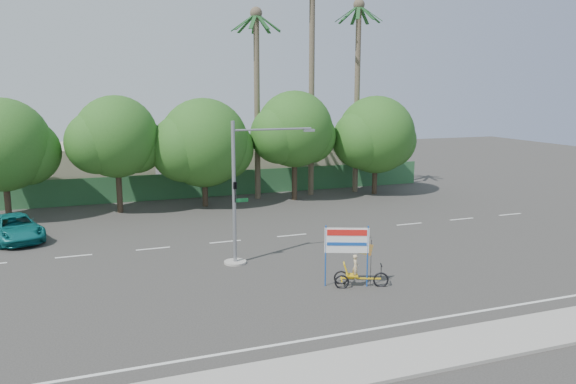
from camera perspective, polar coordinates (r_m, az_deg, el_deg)
name	(u,v)px	position (r m, az deg, el deg)	size (l,w,h in m)	color
ground	(313,283)	(25.23, 2.58, -9.23)	(120.00, 120.00, 0.00)	#33302D
sidewalk_near	(404,356)	(19.08, 11.72, -16.04)	(50.00, 2.40, 0.12)	gray
fence	(208,184)	(44.97, -8.10, 0.78)	(38.00, 0.08, 2.00)	#336B3D
building_left	(73,170)	(48.31, -20.98, 2.06)	(12.00, 8.00, 4.00)	#B6AC91
building_right	(284,163)	(51.33, -0.45, 2.99)	(14.00, 8.00, 3.60)	#B6AC91
tree_far_left	(2,148)	(40.32, -27.07, 4.02)	(7.14, 6.00, 7.96)	#473828
tree_left	(116,140)	(40.07, -17.10, 5.10)	(6.66, 5.60, 8.07)	#473828
tree_center	(203,145)	(40.90, -8.62, 4.71)	(7.62, 6.40, 7.85)	#473828
tree_right	(294,132)	(42.80, 0.62, 6.12)	(6.90, 5.80, 8.36)	#473828
tree_far_right	(375,137)	(45.81, 8.86, 5.53)	(7.38, 6.20, 7.94)	#473828
palm_tall	(312,63)	(44.87, 2.43, 12.99)	(3.73, 3.79, 17.45)	#70604C
palm_mid	(357,77)	(46.52, 7.07, 11.52)	(3.73, 3.79, 15.45)	#70604C
palm_short	(257,83)	(43.29, -3.19, 10.95)	(3.73, 3.79, 14.45)	#70604C
traffic_signal	(240,205)	(27.38, -4.86, -1.33)	(4.72, 1.10, 7.00)	gray
trike_billboard	(353,262)	(24.64, 6.58, -7.06)	(2.62, 1.29, 2.76)	black
pickup_truck	(15,228)	(35.42, -26.02, -3.28)	(2.40, 5.21, 1.45)	#0F6A6B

